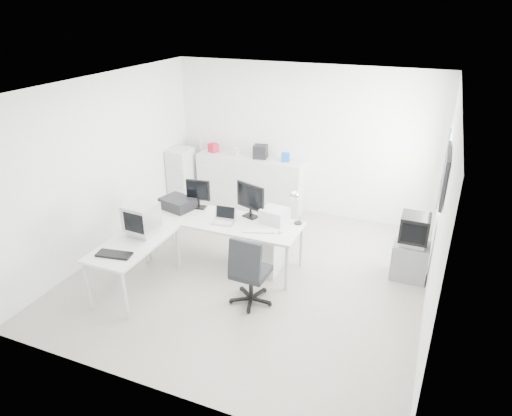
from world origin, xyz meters
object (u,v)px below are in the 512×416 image
at_px(tv_cabinet, 410,261).
at_px(sideboard, 251,182).
at_px(crt_monitor, 142,221).
at_px(laptop, 223,216).
at_px(main_desk, 224,241).
at_px(filing_cabinet, 182,177).
at_px(office_chair, 251,269).
at_px(drawer_pedestal, 267,252).
at_px(inkjet_printer, 178,203).
at_px(crt_tv, 414,230).
at_px(side_desk, 136,265).
at_px(laser_printer, 274,215).
at_px(lcd_monitor_small, 198,194).
at_px(lcd_monitor_large, 250,201).

relative_size(tv_cabinet, sideboard, 0.26).
height_order(tv_cabinet, sideboard, sideboard).
height_order(crt_monitor, tv_cabinet, crt_monitor).
height_order(laptop, tv_cabinet, laptop).
height_order(main_desk, sideboard, sideboard).
bearing_deg(filing_cabinet, office_chair, -44.66).
xyz_separation_m(laptop, office_chair, (0.74, -0.69, -0.34)).
height_order(drawer_pedestal, crt_monitor, crt_monitor).
relative_size(drawer_pedestal, laptop, 1.77).
bearing_deg(inkjet_printer, drawer_pedestal, 12.94).
bearing_deg(tv_cabinet, crt_tv, 0.00).
xyz_separation_m(drawer_pedestal, tv_cabinet, (2.03, 0.61, -0.02)).
bearing_deg(filing_cabinet, laptop, -45.30).
xyz_separation_m(crt_monitor, filing_cabinet, (-0.92, 2.59, -0.38)).
xyz_separation_m(side_desk, office_chair, (1.64, 0.31, 0.15)).
bearing_deg(crt_tv, laser_printer, -167.50).
height_order(lcd_monitor_small, laptop, lcd_monitor_small).
xyz_separation_m(laser_printer, sideboard, (-1.18, 1.90, -0.33)).
bearing_deg(lcd_monitor_small, main_desk, -31.82).
distance_m(lcd_monitor_large, office_chair, 1.24).
bearing_deg(inkjet_printer, lcd_monitor_small, 41.35).
relative_size(crt_monitor, tv_cabinet, 0.74).
height_order(inkjet_printer, crt_monitor, crt_monitor).
height_order(office_chair, filing_cabinet, filing_cabinet).
height_order(side_desk, laptop, laptop).
height_order(main_desk, office_chair, office_chair).
distance_m(lcd_monitor_large, filing_cabinet, 2.63).
distance_m(laser_printer, tv_cabinet, 2.11).
bearing_deg(laptop, crt_monitor, -145.18).
bearing_deg(main_desk, office_chair, -45.02).
bearing_deg(main_desk, drawer_pedestal, 4.09).
bearing_deg(sideboard, drawer_pedestal, -61.33).
height_order(main_desk, crt_monitor, crt_monitor).
bearing_deg(tv_cabinet, lcd_monitor_small, -172.89).
height_order(drawer_pedestal, filing_cabinet, filing_cabinet).
distance_m(lcd_monitor_small, office_chair, 1.76).
distance_m(side_desk, office_chair, 1.68).
height_order(laser_printer, sideboard, sideboard).
relative_size(side_desk, lcd_monitor_small, 2.86).
bearing_deg(lcd_monitor_large, lcd_monitor_small, -160.35).
bearing_deg(laser_printer, office_chair, -78.80).
relative_size(side_desk, drawer_pedestal, 2.33).
distance_m(office_chair, tv_cabinet, 2.43).
distance_m(main_desk, lcd_monitor_large, 0.78).
bearing_deg(crt_monitor, inkjet_printer, 94.15).
bearing_deg(crt_monitor, filing_cabinet, 113.71).
bearing_deg(drawer_pedestal, side_desk, -143.43).
height_order(laptop, crt_tv, crt_tv).
distance_m(office_chair, crt_tv, 2.44).
xyz_separation_m(laptop, crt_monitor, (-0.90, -0.75, 0.10)).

